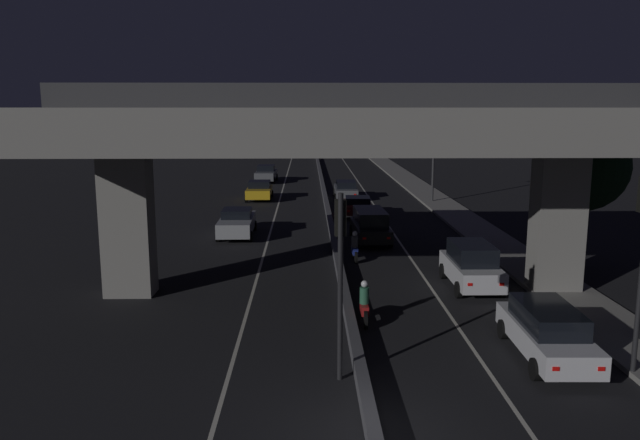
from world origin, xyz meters
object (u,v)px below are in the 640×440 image
Objects in this scene: car_grey_third_oncoming at (266,174)px; motorcycle_white_filtering_far at (341,216)px; car_white_second at (471,265)px; car_white_lead at (547,331)px; street_lamp at (429,145)px; motorcycle_red_filtering_near at (364,305)px; car_taxi_yellow_second_oncoming at (259,190)px; motorcycle_blue_filtering_mid at (355,248)px; car_black_third at (370,225)px; car_grey_fifth at (346,189)px; traffic_light_left_of_median at (340,254)px; car_dark_red_fourth at (358,206)px; car_silver_lead_oncoming at (237,222)px.

car_grey_third_oncoming is 2.62× the size of motorcycle_white_filtering_far.
car_white_lead is at bearing -177.49° from car_white_second.
motorcycle_red_filtering_near is at bearing -105.25° from street_lamp.
car_white_second is 1.06× the size of car_taxi_yellow_second_oncoming.
motorcycle_white_filtering_far is at bearing -0.08° from motorcycle_red_filtering_near.
car_white_second is at bearing -139.37° from motorcycle_blue_filtering_mid.
car_black_third is 16.08m from car_grey_fifth.
car_grey_third_oncoming is at bearing 15.48° from car_white_lead.
traffic_light_left_of_median is at bearing 166.63° from motorcycle_red_filtering_near.
motorcycle_red_filtering_near is at bearing 178.77° from car_dark_red_fourth.
car_white_second is 1.05× the size of car_dark_red_fourth.
car_grey_third_oncoming reaches higher than motorcycle_blue_filtering_mid.
car_white_lead is 2.54× the size of motorcycle_white_filtering_far.
traffic_light_left_of_median is 1.05× the size of car_grey_third_oncoming.
car_grey_third_oncoming is at bearing 8.70° from motorcycle_red_filtering_near.
traffic_light_left_of_median reaches higher than motorcycle_red_filtering_near.
traffic_light_left_of_median is 33.52m from car_taxi_yellow_second_oncoming.
motorcycle_blue_filtering_mid is at bearing 162.68° from car_black_third.
car_taxi_yellow_second_oncoming is (-10.43, 24.62, -0.18)m from car_white_second.
street_lamp is 18.32m from car_silver_lead_oncoming.
motorcycle_white_filtering_far is (-0.19, 8.92, -0.02)m from motorcycle_blue_filtering_mid.
car_white_lead is (6.12, 1.24, -2.64)m from traffic_light_left_of_median.
car_grey_third_oncoming is (-13.26, 13.88, -3.57)m from street_lamp.
street_lamp is 1.56× the size of car_grey_fifth.
car_white_second is 0.87× the size of car_grey_third_oncoming.
car_taxi_yellow_second_oncoming is (-13.03, 1.90, -3.63)m from street_lamp.
street_lamp is 1.51× the size of car_grey_third_oncoming.
car_white_lead is at bearing -94.33° from street_lamp.
car_white_lead is 2.54× the size of motorcycle_red_filtering_near.
car_taxi_yellow_second_oncoming is at bearing 26.72° from motorcycle_white_filtering_far.
car_dark_red_fourth is at bearing -177.50° from car_grey_fifth.
car_grey_fifth is at bearing 33.42° from car_grey_third_oncoming.
car_black_third is at bearing 16.97° from car_grey_third_oncoming.
street_lamp is at bearing -14.84° from motorcycle_red_filtering_near.
motorcycle_red_filtering_near is 8.81m from motorcycle_blue_filtering_mid.
street_lamp is 4.32× the size of motorcycle_blue_filtering_mid.
traffic_light_left_of_median is at bearing 177.06° from car_dark_red_fourth.
car_dark_red_fourth is (-5.84, -5.66, -3.69)m from street_lamp.
street_lamp is 19.70m from motorcycle_blue_filtering_mid.
car_white_second is at bearing 22.89° from car_taxi_yellow_second_oncoming.
car_white_second reaches higher than car_dark_red_fourth.
car_grey_third_oncoming is 32.53m from motorcycle_blue_filtering_mid.
traffic_light_left_of_median is at bearing 175.56° from motorcycle_white_filtering_far.
motorcycle_blue_filtering_mid is (6.28, -31.92, -0.21)m from car_grey_third_oncoming.
motorcycle_white_filtering_far is at bearing 14.37° from car_black_third.
car_white_second is 0.89× the size of car_black_third.
traffic_light_left_of_median is 19.87m from car_silver_lead_oncoming.
car_silver_lead_oncoming is at bearing 1.88° from car_grey_third_oncoming.
motorcycle_white_filtering_far is at bearing 115.59° from car_silver_lead_oncoming.
car_grey_fifth is (2.23, 33.50, -2.72)m from traffic_light_left_of_median.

